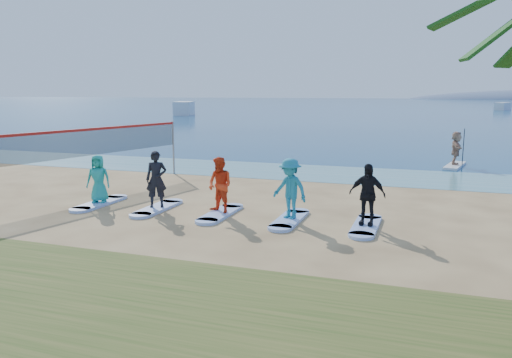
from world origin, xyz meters
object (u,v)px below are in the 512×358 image
(student_0, at_px, (98,179))
(surfboard_2, at_px, (220,214))
(surfboard_3, at_px, (290,219))
(surfboard_4, at_px, (366,226))
(volleyball_net, at_px, (97,142))
(surfboard_0, at_px, (100,203))
(student_3, at_px, (290,189))
(boat_offshore_a, at_px, (184,115))
(paddleboard, at_px, (455,166))
(student_1, at_px, (156,179))
(paddleboarder, at_px, (456,148))
(student_2, at_px, (220,185))
(surfboard_1, at_px, (157,208))
(boat_offshore_b, at_px, (502,110))
(student_4, at_px, (367,194))

(student_0, relative_size, surfboard_2, 0.75)
(surfboard_3, bearing_deg, surfboard_4, 0.00)
(volleyball_net, relative_size, surfboard_2, 4.03)
(surfboard_0, height_order, student_3, student_3)
(surfboard_3, distance_m, surfboard_4, 2.28)
(boat_offshore_a, bearing_deg, student_0, -83.73)
(paddleboard, relative_size, student_1, 1.60)
(student_0, bearing_deg, paddleboard, 30.48)
(surfboard_0, relative_size, surfboard_3, 1.00)
(paddleboarder, relative_size, student_0, 1.05)
(surfboard_0, xyz_separation_m, student_0, (0.00, 0.00, 0.87))
(volleyball_net, xyz_separation_m, student_3, (8.62, -2.42, -0.90))
(boat_offshore_a, relative_size, surfboard_2, 3.12)
(student_1, xyz_separation_m, surfboard_4, (6.84, -0.00, -0.98))
(student_3, bearing_deg, student_2, -157.96)
(paddleboarder, distance_m, student_0, 18.21)
(boat_offshore_a, bearing_deg, student_3, -78.80)
(paddleboarder, bearing_deg, student_1, 144.73)
(volleyball_net, distance_m, surfboard_1, 5.07)
(volleyball_net, distance_m, surfboard_4, 11.31)
(boat_offshore_b, relative_size, student_0, 4.18)
(boat_offshore_a, height_order, student_0, student_0)
(surfboard_4, bearing_deg, student_0, 180.00)
(student_2, bearing_deg, surfboard_4, 20.65)
(surfboard_2, distance_m, student_4, 4.66)
(student_2, distance_m, surfboard_4, 4.65)
(surfboard_0, height_order, surfboard_1, same)
(student_0, relative_size, surfboard_3, 0.75)
(student_0, distance_m, surfboard_3, 6.90)
(paddleboarder, distance_m, surfboard_1, 16.82)
(volleyball_net, distance_m, student_1, 4.80)
(volleyball_net, height_order, paddleboard, volleyball_net)
(student_0, bearing_deg, student_3, -18.07)
(student_2, height_order, surfboard_3, student_2)
(boat_offshore_a, distance_m, surfboard_4, 73.39)
(boat_offshore_a, relative_size, student_1, 3.67)
(paddleboarder, bearing_deg, student_0, 138.89)
(volleyball_net, relative_size, surfboard_0, 4.03)
(volleyball_net, bearing_deg, student_4, -12.51)
(paddleboard, relative_size, surfboard_0, 1.36)
(paddleboarder, relative_size, boat_offshore_b, 0.25)
(student_1, relative_size, student_2, 1.06)
(paddleboard, height_order, boat_offshore_a, boat_offshore_a)
(paddleboarder, xyz_separation_m, student_1, (-9.78, -13.65, 0.04))
(boat_offshore_b, xyz_separation_m, student_0, (-25.54, -107.63, 0.91))
(student_2, distance_m, student_3, 2.28)
(volleyball_net, height_order, student_1, volleyball_net)
(surfboard_2, height_order, student_4, student_4)
(student_1, distance_m, student_4, 6.84)
(student_3, bearing_deg, surfboard_1, -157.96)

